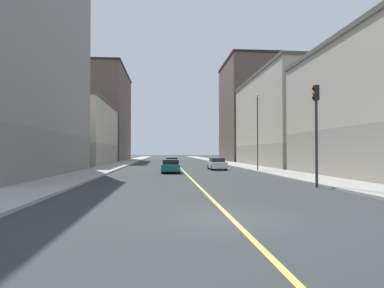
# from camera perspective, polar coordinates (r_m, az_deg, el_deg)

# --- Properties ---
(ground_plane) EXTENTS (400.00, 400.00, 0.00)m
(ground_plane) POSITION_cam_1_polar(r_m,az_deg,el_deg) (11.50, 6.31, -11.91)
(ground_plane) COLOR #2D3334
(ground_plane) RESTS_ON ground
(sidewalk_left) EXTENTS (3.70, 168.00, 0.15)m
(sidewalk_left) POSITION_cam_1_polar(r_m,az_deg,el_deg) (61.19, 6.06, -3.15)
(sidewalk_left) COLOR #9E9B93
(sidewalk_left) RESTS_ON ground
(sidewalk_right) EXTENTS (3.70, 168.00, 0.15)m
(sidewalk_right) POSITION_cam_1_polar(r_m,az_deg,el_deg) (60.55, -11.34, -3.15)
(sidewalk_right) COLOR #9E9B93
(sidewalk_right) RESTS_ON ground
(lane_center_stripe) EXTENTS (0.16, 154.00, 0.01)m
(lane_center_stripe) POSITION_cam_1_polar(r_m,az_deg,el_deg) (60.18, -2.59, -3.25)
(lane_center_stripe) COLOR #E5D14C
(lane_center_stripe) RESTS_ON ground
(building_left_near) EXTENTS (9.54, 18.89, 11.16)m
(building_left_near) POSITION_cam_1_polar(r_m,az_deg,el_deg) (32.78, 28.43, 4.97)
(building_left_near) COLOR #9D9688
(building_left_near) RESTS_ON ground
(building_left_mid) EXTENTS (9.54, 25.14, 13.41)m
(building_left_mid) POSITION_cam_1_polar(r_m,az_deg,el_deg) (53.54, 14.85, 3.72)
(building_left_mid) COLOR #9D9688
(building_left_mid) RESTS_ON ground
(building_left_far) EXTENTS (9.54, 18.16, 21.51)m
(building_left_far) POSITION_cam_1_polar(r_m,az_deg,el_deg) (76.34, 8.93, 5.28)
(building_left_far) COLOR brown
(building_left_far) RESTS_ON ground
(building_right_corner) EXTENTS (9.54, 24.18, 21.37)m
(building_right_corner) POSITION_cam_1_polar(r_m,az_deg,el_deg) (34.88, -28.08, 13.13)
(building_right_corner) COLOR slate
(building_right_corner) RESTS_ON ground
(building_right_midblock) EXTENTS (9.54, 21.64, 10.09)m
(building_right_midblock) POSITION_cam_1_polar(r_m,az_deg,el_deg) (59.16, -17.85, 1.66)
(building_right_midblock) COLOR #9D9688
(building_right_midblock) RESTS_ON ground
(building_right_distant) EXTENTS (9.54, 25.05, 21.06)m
(building_right_distant) POSITION_cam_1_polar(r_m,az_deg,el_deg) (84.70, -13.84, 4.50)
(building_right_distant) COLOR brown
(building_right_distant) RESTS_ON ground
(traffic_light_left_near) EXTENTS (0.40, 0.32, 6.09)m
(traffic_light_left_near) POSITION_cam_1_polar(r_m,az_deg,el_deg) (22.14, 19.60, 3.52)
(traffic_light_left_near) COLOR #2D2D2D
(traffic_light_left_near) RESTS_ON ground
(street_lamp_left_near) EXTENTS (0.36, 0.36, 8.18)m
(street_lamp_left_near) POSITION_cam_1_polar(r_m,az_deg,el_deg) (38.34, 10.65, 3.12)
(street_lamp_left_near) COLOR #4C4C51
(street_lamp_left_near) RESTS_ON ground
(car_black) EXTENTS (2.06, 4.51, 1.22)m
(car_black) POSITION_cam_1_polar(r_m,az_deg,el_deg) (52.72, -3.37, -2.88)
(car_black) COLOR black
(car_black) RESTS_ON ground
(car_white) EXTENTS (1.87, 4.13, 1.37)m
(car_white) POSITION_cam_1_polar(r_m,az_deg,el_deg) (40.83, 4.10, -3.28)
(car_white) COLOR white
(car_white) RESTS_ON ground
(car_teal) EXTENTS (1.95, 4.52, 1.33)m
(car_teal) POSITION_cam_1_polar(r_m,az_deg,el_deg) (35.11, -3.47, -3.64)
(car_teal) COLOR #196670
(car_teal) RESTS_ON ground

